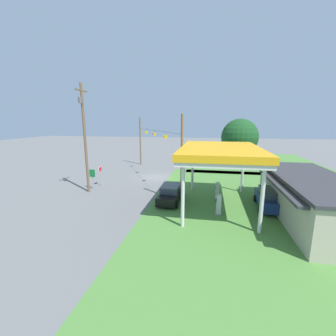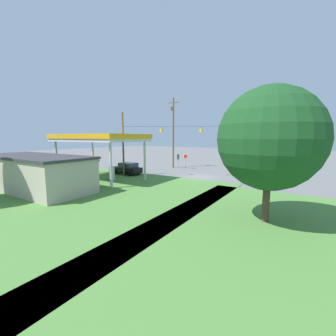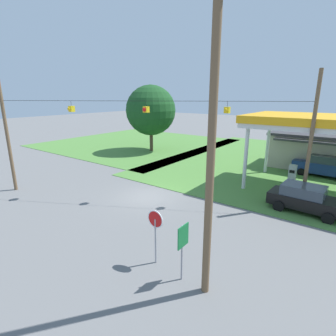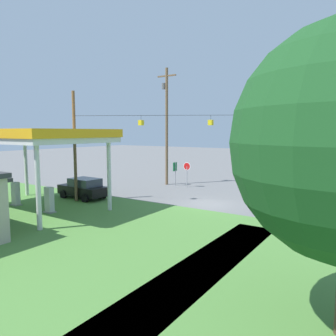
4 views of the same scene
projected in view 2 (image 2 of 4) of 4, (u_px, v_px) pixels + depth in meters
ground_plane at (200, 177)px, 30.50m from camera, size 160.00×160.00×0.00m
grass_verge_station_corner at (32, 189)px, 23.44m from camera, size 36.00×28.00×0.04m
gas_station_canopy at (99, 138)px, 27.89m from camera, size 11.16×7.04×5.71m
gas_station_store at (34, 172)px, 22.84m from camera, size 13.87×5.97×3.54m
fuel_pump_near at (112, 174)px, 27.42m from camera, size 0.71×0.56×1.80m
fuel_pump_far at (91, 171)px, 29.54m from camera, size 0.71×0.56×1.80m
car_at_pumps_front at (127, 168)px, 32.23m from camera, size 4.51×2.28×1.72m
car_at_pumps_rear at (69, 177)px, 24.45m from camera, size 5.02×2.27×1.96m
stop_sign_roadside at (185, 158)px, 37.88m from camera, size 0.80×0.08×2.50m
route_sign at (178, 158)px, 38.92m from camera, size 0.10×0.70×2.40m
utility_pole_main at (173, 130)px, 38.81m from camera, size 2.20×0.44×11.98m
signal_span_gantry at (201, 142)px, 29.87m from camera, size 18.84×10.24×8.68m
tree_west_verge at (270, 139)px, 13.62m from camera, size 6.34×6.34×8.43m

